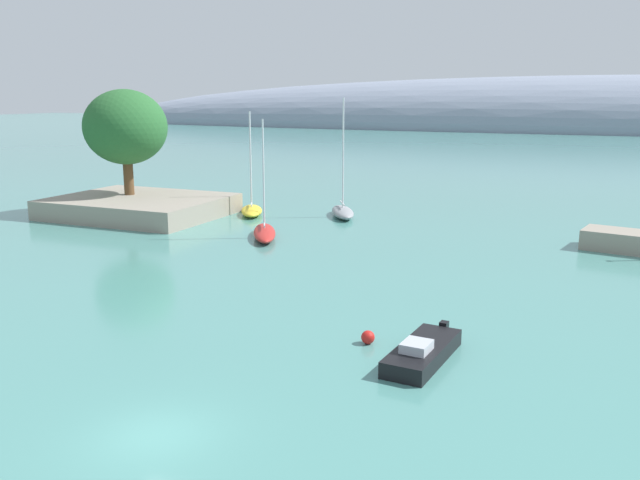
% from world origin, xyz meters
% --- Properties ---
extents(water, '(600.00, 600.00, 0.00)m').
position_xyz_m(water, '(0.00, 0.00, 0.00)').
color(water, teal).
rests_on(water, ground).
extents(shore_outcrop, '(15.16, 12.06, 1.76)m').
position_xyz_m(shore_outcrop, '(-26.85, 33.38, 0.88)').
color(shore_outcrop, gray).
rests_on(shore_outcrop, ground).
extents(tree_clump_shore, '(7.74, 7.74, 9.85)m').
position_xyz_m(tree_clump_shore, '(-28.67, 34.29, 8.10)').
color(tree_clump_shore, brown).
rests_on(tree_clump_shore, shore_outcrop).
extents(distant_ridge, '(379.21, 52.44, 33.75)m').
position_xyz_m(distant_ridge, '(12.41, 210.34, 0.00)').
color(distant_ridge, gray).
rests_on(distant_ridge, ground).
extents(sailboat_yellow_near_shore, '(4.39, 5.86, 9.61)m').
position_xyz_m(sailboat_yellow_near_shore, '(-17.45, 37.93, 0.51)').
color(sailboat_yellow_near_shore, yellow).
rests_on(sailboat_yellow_near_shore, water).
extents(sailboat_red_mid_mooring, '(4.79, 6.73, 9.29)m').
position_xyz_m(sailboat_red_mid_mooring, '(-11.44, 29.20, 0.50)').
color(sailboat_red_mid_mooring, red).
rests_on(sailboat_red_mid_mooring, water).
extents(sailboat_grey_outer_mooring, '(4.58, 6.21, 10.85)m').
position_xyz_m(sailboat_grey_outer_mooring, '(-9.16, 40.28, 0.57)').
color(sailboat_grey_outer_mooring, gray).
rests_on(sailboat_grey_outer_mooring, water).
extents(motorboat_black_foreground, '(2.27, 5.83, 1.11)m').
position_xyz_m(motorboat_black_foreground, '(6.49, 9.82, 0.40)').
color(motorboat_black_foreground, black).
rests_on(motorboat_black_foreground, water).
extents(mooring_buoy_red, '(0.63, 0.63, 0.63)m').
position_xyz_m(mooring_buoy_red, '(3.69, 10.78, 0.31)').
color(mooring_buoy_red, red).
rests_on(mooring_buoy_red, water).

